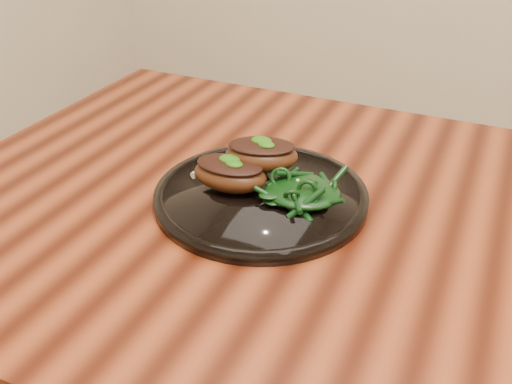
# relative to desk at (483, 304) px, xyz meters

# --- Properties ---
(desk) EXTENTS (1.60, 0.80, 0.75)m
(desk) POSITION_rel_desk_xyz_m (0.00, 0.00, 0.00)
(desk) COLOR #361006
(desk) RESTS_ON ground
(plate) EXTENTS (0.30, 0.30, 0.02)m
(plate) POSITION_rel_desk_xyz_m (-0.31, -0.01, 0.09)
(plate) COLOR black
(plate) RESTS_ON desk
(lamb_chop_front) EXTENTS (0.11, 0.08, 0.05)m
(lamb_chop_front) POSITION_rel_desk_xyz_m (-0.36, -0.02, 0.12)
(lamb_chop_front) COLOR #45210D
(lamb_chop_front) RESTS_ON plate
(lamb_chop_back) EXTENTS (0.12, 0.09, 0.05)m
(lamb_chop_back) POSITION_rel_desk_xyz_m (-0.33, 0.02, 0.14)
(lamb_chop_back) COLOR #45210D
(lamb_chop_back) RESTS_ON plate
(herb_smear) EXTENTS (0.08, 0.05, 0.00)m
(herb_smear) POSITION_rel_desk_xyz_m (-0.35, 0.06, 0.10)
(herb_smear) COLOR #164907
(herb_smear) RESTS_ON plate
(greens_heap) EXTENTS (0.11, 0.10, 0.04)m
(greens_heap) POSITION_rel_desk_xyz_m (-0.26, -0.00, 0.12)
(greens_heap) COLOR black
(greens_heap) RESTS_ON plate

